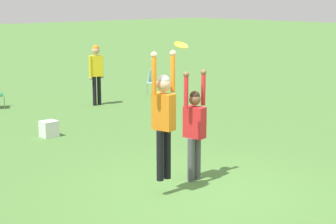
% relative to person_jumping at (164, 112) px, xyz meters
% --- Properties ---
extents(ground_plane, '(120.00, 120.00, 0.00)m').
position_rel_person_jumping_xyz_m(ground_plane, '(0.55, -0.25, -1.42)').
color(ground_plane, '#4C7A38').
extents(person_jumping, '(0.51, 0.39, 2.17)m').
position_rel_person_jumping_xyz_m(person_jumping, '(0.00, 0.00, 0.00)').
color(person_jumping, black).
rests_on(person_jumping, ground_plane).
extents(person_defending, '(0.53, 0.42, 2.01)m').
position_rel_person_jumping_xyz_m(person_defending, '(0.92, 0.20, -0.36)').
color(person_defending, '#4C4C51').
rests_on(person_defending, ground_plane).
extents(frisbee, '(0.24, 0.23, 0.11)m').
position_rel_person_jumping_xyz_m(frisbee, '(0.65, 0.27, 1.05)').
color(frisbee, yellow).
extents(camping_chair_0, '(0.60, 0.66, 0.89)m').
position_rel_person_jumping_xyz_m(camping_chair_0, '(6.33, 7.61, -0.88)').
color(camping_chair_0, gray).
rests_on(camping_chair_0, ground_plane).
extents(person_spectator_near, '(0.54, 0.34, 1.86)m').
position_rel_person_jumping_xyz_m(person_spectator_near, '(3.84, 7.38, -0.28)').
color(person_spectator_near, black).
rests_on(person_spectator_near, ground_plane).
extents(cooler_box, '(0.38, 0.34, 0.39)m').
position_rel_person_jumping_xyz_m(cooler_box, '(0.65, 4.83, -1.22)').
color(cooler_box, white).
rests_on(cooler_box, ground_plane).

